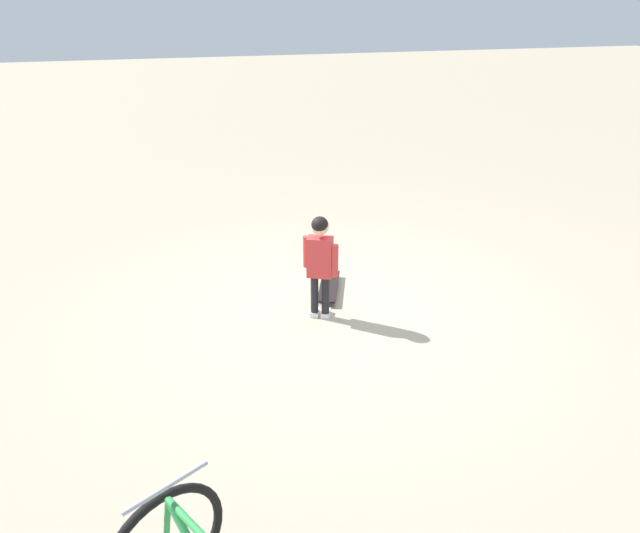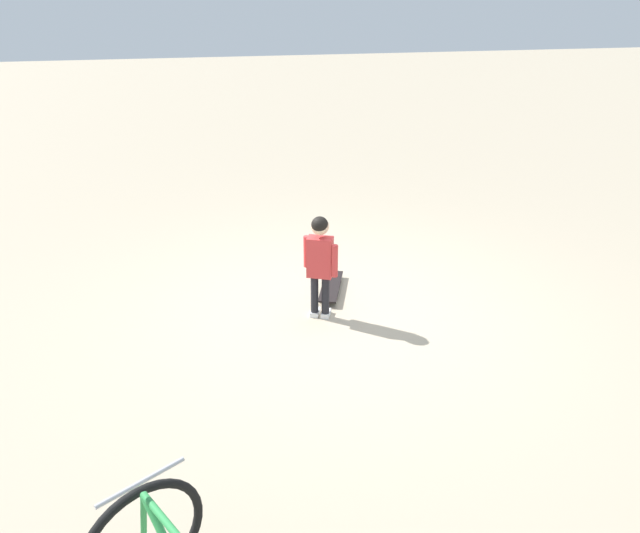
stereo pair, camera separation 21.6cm
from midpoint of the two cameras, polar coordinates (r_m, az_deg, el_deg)
ground_plane at (r=6.08m, az=3.01°, el=-4.34°), size 50.00×50.00×0.00m
child_person at (r=5.69m, az=1.09°, el=0.97°), size 0.34×0.28×1.06m
skateboard at (r=6.44m, az=2.01°, el=-1.92°), size 0.76×0.43×0.07m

